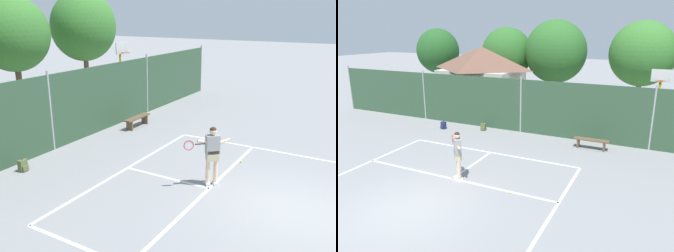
# 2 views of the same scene
# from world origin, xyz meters

# --- Properties ---
(ground_plane) EXTENTS (120.00, 120.00, 0.00)m
(ground_plane) POSITION_xyz_m (0.00, 0.00, 0.00)
(ground_plane) COLOR gray
(court_markings) EXTENTS (8.30, 11.10, 0.01)m
(court_markings) POSITION_xyz_m (0.00, 0.65, 0.00)
(court_markings) COLOR white
(court_markings) RESTS_ON ground
(chainlink_fence) EXTENTS (26.09, 0.09, 3.04)m
(chainlink_fence) POSITION_xyz_m (0.00, 9.00, 1.44)
(chainlink_fence) COLOR #2D4C33
(chainlink_fence) RESTS_ON ground
(basketball_hoop) EXTENTS (0.90, 0.67, 3.55)m
(basketball_hoop) POSITION_xyz_m (6.63, 10.72, 2.31)
(basketball_hoop) COLOR yellow
(basketball_hoop) RESTS_ON ground
(tennis_player) EXTENTS (1.05, 1.06, 1.85)m
(tennis_player) POSITION_xyz_m (0.25, 2.54, 1.11)
(tennis_player) COLOR silver
(tennis_player) RESTS_ON ground
(tennis_ball) EXTENTS (0.07, 0.07, 0.07)m
(tennis_ball) POSITION_xyz_m (2.41, 2.35, 0.03)
(tennis_ball) COLOR #CCE033
(tennis_ball) RESTS_ON ground
(backpack_olive) EXTENTS (0.29, 0.25, 0.46)m
(backpack_olive) POSITION_xyz_m (-1.97, 8.33, 0.19)
(backpack_olive) COLOR #566038
(backpack_olive) RESTS_ON ground
(courtside_bench) EXTENTS (1.60, 0.36, 0.48)m
(courtside_bench) POSITION_xyz_m (4.04, 7.92, 0.36)
(courtside_bench) COLOR brown
(courtside_bench) RESTS_ON ground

